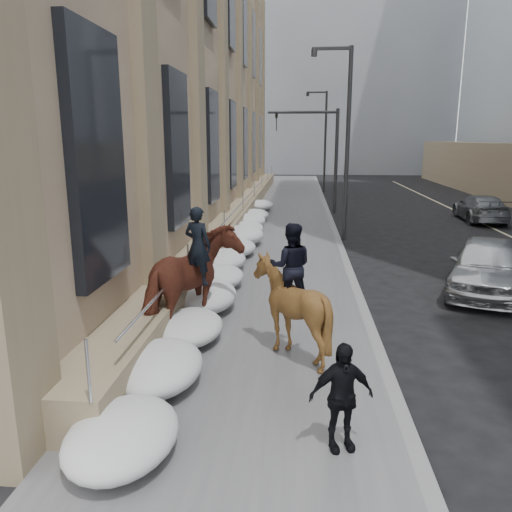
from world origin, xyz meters
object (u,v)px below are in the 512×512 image
at_px(mounted_horse_right, 290,302).
at_px(car_grey, 481,208).
at_px(mounted_horse_left, 193,280).
at_px(car_silver, 487,265).
at_px(pedestrian, 341,396).

bearing_deg(mounted_horse_right, car_grey, -119.09).
height_order(mounted_horse_left, mounted_horse_right, mounted_horse_left).
relative_size(mounted_horse_left, car_grey, 0.62).
bearing_deg(car_silver, mounted_horse_right, -116.43).
bearing_deg(mounted_horse_right, car_silver, -138.53).
height_order(pedestrian, car_grey, pedestrian).
relative_size(mounted_horse_left, mounted_horse_right, 1.14).
bearing_deg(mounted_horse_left, car_silver, -131.75).
distance_m(pedestrian, car_grey, 23.02).
xyz_separation_m(mounted_horse_right, car_grey, (9.79, 18.11, -0.51)).
xyz_separation_m(mounted_horse_left, mounted_horse_right, (2.15, -0.97, -0.10)).
distance_m(mounted_horse_right, pedestrian, 3.18).
bearing_deg(car_silver, car_grey, 93.36).
relative_size(pedestrian, car_grey, 0.32).
distance_m(mounted_horse_right, car_silver, 7.45).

